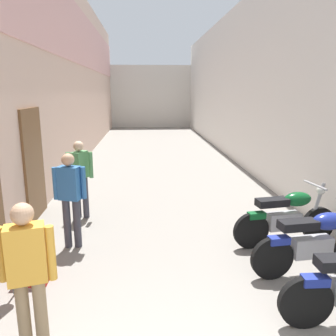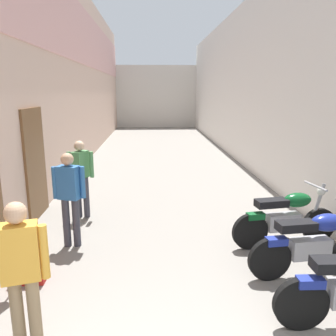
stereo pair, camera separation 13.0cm
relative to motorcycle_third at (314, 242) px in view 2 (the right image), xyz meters
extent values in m
plane|color=gray|center=(-1.80, 6.34, -0.50)|extent=(38.76, 38.76, 0.00)
cube|color=beige|center=(-4.75, 8.34, 2.55)|extent=(0.40, 22.76, 6.09)
cube|color=brown|center=(-4.53, 2.56, 0.60)|extent=(0.06, 1.10, 2.20)
cube|color=#DBA39E|center=(-4.54, 8.34, 3.89)|extent=(0.04, 22.76, 1.95)
cube|color=silver|center=(1.14, 8.34, 2.22)|extent=(0.40, 22.76, 5.44)
cube|color=beige|center=(-1.80, 20.72, 1.61)|extent=(8.49, 2.00, 4.21)
cylinder|color=black|center=(-0.63, -1.05, -0.20)|extent=(0.60, 0.09, 0.60)
cube|color=navy|center=(-0.55, -1.05, 0.06)|extent=(0.28, 0.15, 0.10)
cylinder|color=black|center=(-0.63, -0.07, -0.20)|extent=(0.61, 0.15, 0.60)
cube|color=#9E9EA3|center=(-0.06, -0.01, -0.08)|extent=(0.58, 0.26, 0.28)
ellipsoid|color=navy|center=(0.17, 0.02, 0.28)|extent=(0.51, 0.31, 0.24)
cube|color=black|center=(-0.29, -0.03, 0.26)|extent=(0.54, 0.28, 0.12)
cube|color=navy|center=(-0.55, -0.06, 0.06)|extent=(0.29, 0.17, 0.10)
cylinder|color=black|center=(0.61, 1.06, -0.20)|extent=(0.61, 0.17, 0.60)
cylinder|color=black|center=(-0.63, 0.86, -0.20)|extent=(0.61, 0.17, 0.60)
cube|color=#9E9EA3|center=(-0.06, 0.95, -0.08)|extent=(0.58, 0.29, 0.28)
ellipsoid|color=#0F5123|center=(0.17, 0.99, 0.28)|extent=(0.51, 0.33, 0.24)
cube|color=black|center=(-0.29, 0.91, 0.26)|extent=(0.55, 0.30, 0.12)
cylinder|color=#9E9EA3|center=(0.54, 1.04, 0.15)|extent=(0.25, 0.10, 0.77)
cylinder|color=#9E9EA3|center=(0.47, 1.03, 0.50)|extent=(0.13, 0.58, 0.04)
sphere|color=silver|center=(0.59, 1.05, 0.40)|extent=(0.14, 0.14, 0.14)
cube|color=#0F5123|center=(-0.55, 0.87, 0.06)|extent=(0.30, 0.18, 0.10)
cylinder|color=#8C7251|center=(-3.50, -1.28, -0.09)|extent=(0.12, 0.12, 0.82)
cylinder|color=#8C7251|center=(-3.34, -1.28, -0.09)|extent=(0.12, 0.12, 0.82)
cube|color=gold|center=(-3.42, -1.28, 0.59)|extent=(0.38, 0.28, 0.54)
sphere|color=tan|center=(-3.42, -1.28, 0.97)|extent=(0.20, 0.20, 0.20)
cylinder|color=gold|center=(-3.20, -1.28, 0.59)|extent=(0.08, 0.08, 0.52)
cylinder|color=#383842|center=(-3.61, 1.12, -0.09)|extent=(0.12, 0.12, 0.82)
cylinder|color=#383842|center=(-3.45, 1.12, -0.09)|extent=(0.12, 0.12, 0.82)
cube|color=#2D66A5|center=(-3.53, 1.12, 0.59)|extent=(0.39, 0.30, 0.54)
sphere|color=tan|center=(-3.53, 1.12, 0.97)|extent=(0.20, 0.20, 0.20)
cylinder|color=#2D66A5|center=(-3.75, 1.12, 0.59)|extent=(0.08, 0.08, 0.52)
cylinder|color=#2D66A5|center=(-3.31, 1.12, 0.59)|extent=(0.08, 0.08, 0.52)
cylinder|color=#383842|center=(-3.70, 2.46, -0.09)|extent=(0.12, 0.12, 0.82)
cylinder|color=#383842|center=(-3.54, 2.46, -0.09)|extent=(0.12, 0.12, 0.82)
cube|color=#4C8C51|center=(-3.62, 2.46, 0.59)|extent=(0.32, 0.39, 0.54)
sphere|color=#DBB28E|center=(-3.62, 2.46, 0.97)|extent=(0.20, 0.20, 0.20)
cylinder|color=#4C8C51|center=(-3.84, 2.46, 0.59)|extent=(0.08, 0.08, 0.52)
cylinder|color=#4C8C51|center=(-3.40, 2.46, 0.59)|extent=(0.08, 0.08, 0.52)
cube|color=red|center=(-3.88, 0.09, -0.36)|extent=(0.44, 0.32, 0.28)
cylinder|color=#4C4C4C|center=(-4.01, -0.31, -0.03)|extent=(0.02, 0.22, 0.93)
cone|color=maroon|center=(-4.01, -0.39, 0.18)|extent=(0.20, 0.31, 0.58)
camera|label=1|loc=(-2.35, -4.17, 2.03)|focal=36.23mm
camera|label=2|loc=(-2.22, -4.17, 2.03)|focal=36.23mm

